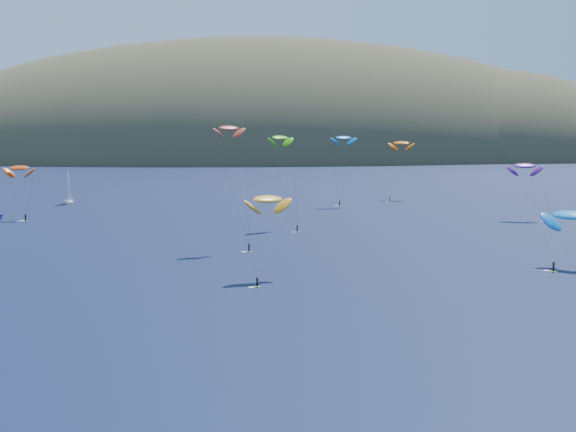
# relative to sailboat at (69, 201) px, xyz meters

# --- Properties ---
(ground) EXTENTS (2800.00, 2800.00, 0.00)m
(ground) POSITION_rel_sailboat_xyz_m (66.91, -197.88, -0.98)
(ground) COLOR black
(ground) RESTS_ON ground
(island) EXTENTS (730.00, 300.00, 210.00)m
(island) POSITION_rel_sailboat_xyz_m (106.31, 364.48, -11.71)
(island) COLOR #3D3526
(island) RESTS_ON ground
(sailboat) EXTENTS (10.20, 8.96, 12.21)m
(sailboat) POSITION_rel_sailboat_xyz_m (0.00, 0.00, 0.00)
(sailboat) COLOR silver
(sailboat) RESTS_ON ground
(kitesurfer_1) EXTENTS (9.93, 9.77, 16.95)m
(kitesurfer_1) POSITION_rel_sailboat_xyz_m (-5.99, -41.49, 13.40)
(kitesurfer_1) COLOR #BEFF1C
(kitesurfer_1) RESTS_ON ground
(kitesurfer_2) EXTENTS (9.51, 12.92, 16.23)m
(kitesurfer_2) POSITION_rel_sailboat_xyz_m (58.33, -132.99, 12.82)
(kitesurfer_2) COLOR #BEFF1C
(kitesurfer_2) RESTS_ON ground
(kitesurfer_3) EXTENTS (8.45, 14.31, 25.43)m
(kitesurfer_3) POSITION_rel_sailboat_xyz_m (65.89, -66.01, 22.21)
(kitesurfer_3) COLOR #BEFF1C
(kitesurfer_3) RESTS_ON ground
(kitesurfer_4) EXTENTS (9.05, 6.25, 24.48)m
(kitesurfer_4) POSITION_rel_sailboat_xyz_m (90.87, -12.74, 21.11)
(kitesurfer_4) COLOR #BEFF1C
(kitesurfer_4) RESTS_ON ground
(kitesurfer_5) EXTENTS (11.01, 11.22, 12.83)m
(kitesurfer_5) POSITION_rel_sailboat_xyz_m (115.67, -128.27, 8.87)
(kitesurfer_5) COLOR #BEFF1C
(kitesurfer_5) RESTS_ON ground
(kitesurfer_6) EXTENTS (11.09, 9.91, 17.79)m
(kitesurfer_6) POSITION_rel_sailboat_xyz_m (135.50, -55.14, 14.09)
(kitesurfer_6) COLOR #BEFF1C
(kitesurfer_6) RESTS_ON ground
(kitesurfer_9) EXTENTS (8.45, 9.59, 27.94)m
(kitesurfer_9) POSITION_rel_sailboat_xyz_m (52.17, -99.31, 24.92)
(kitesurfer_9) COLOR #BEFF1C
(kitesurfer_9) RESTS_ON ground
(kitesurfer_11) EXTENTS (11.90, 15.48, 22.28)m
(kitesurfer_11) POSITION_rel_sailboat_xyz_m (115.00, 8.09, 18.81)
(kitesurfer_11) COLOR #BEFF1C
(kitesurfer_11) RESTS_ON ground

